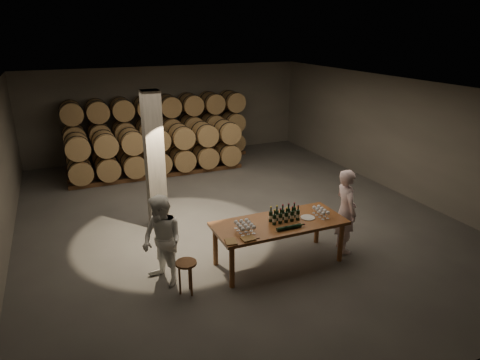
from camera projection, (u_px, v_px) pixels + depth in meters
name	position (u px, v px, depth m)	size (l,w,h in m)	color
room	(155.00, 161.00, 9.76)	(12.00, 12.00, 12.00)	#4B4946
tasting_table	(279.00, 227.00, 8.37)	(2.60, 1.10, 0.90)	brown
barrel_stack_back	(159.00, 128.00, 14.67)	(6.26, 0.95, 2.31)	brown
barrel_stack_front	(157.00, 150.00, 13.44)	(5.48, 0.95, 1.57)	brown
bottle_cluster	(284.00, 215.00, 8.35)	(0.60, 0.23, 0.32)	black
lying_bottles	(289.00, 227.00, 8.02)	(0.60, 0.08, 0.08)	black
glass_cluster_left	(245.00, 225.00, 7.93)	(0.30, 0.41, 0.17)	silver
glass_cluster_right	(321.00, 210.00, 8.56)	(0.19, 0.41, 0.17)	silver
plate	(308.00, 218.00, 8.50)	(0.28, 0.28, 0.02)	silver
notebook_near	(248.00, 239.00, 7.64)	(0.24, 0.19, 0.03)	brown
notebook_corner	(231.00, 242.00, 7.55)	(0.20, 0.25, 0.02)	brown
pen	(256.00, 238.00, 7.67)	(0.01, 0.01, 0.15)	black
stool	(186.00, 268.00, 7.48)	(0.37, 0.37, 0.62)	brown
person_man	(346.00, 211.00, 8.83)	(0.66, 0.43, 1.80)	white
person_woman	(162.00, 241.00, 7.67)	(0.83, 0.65, 1.72)	white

